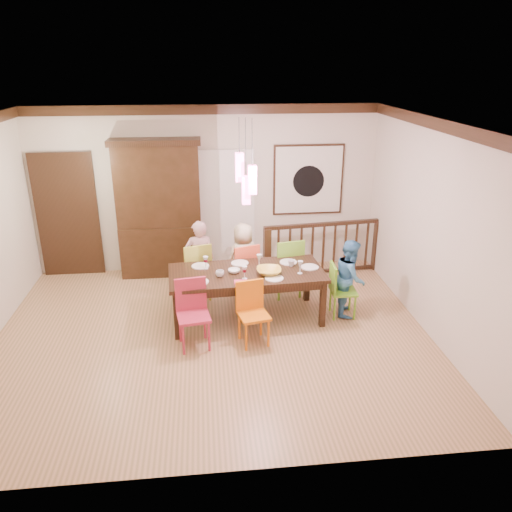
{
  "coord_description": "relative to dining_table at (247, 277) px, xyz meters",
  "views": [
    {
      "loc": [
        -0.06,
        -6.1,
        3.6
      ],
      "look_at": [
        0.66,
        0.52,
        0.96
      ],
      "focal_mm": 35.0,
      "sensor_mm": 36.0,
      "label": 1
    }
  ],
  "objects": [
    {
      "name": "plate_far_mid",
      "position": [
        -0.07,
        0.31,
        0.09
      ],
      "size": [
        0.26,
        0.26,
        0.01
      ],
      "primitive_type": "cylinder",
      "color": "white",
      "rests_on": "dining_table"
    },
    {
      "name": "person_far_mid",
      "position": [
        0.03,
        0.91,
        -0.08
      ],
      "size": [
        0.68,
        0.56,
        1.18
      ],
      "primitive_type": "imported",
      "rotation": [
        0.0,
        0.0,
        3.53
      ],
      "color": "beige",
      "rests_on": "floor"
    },
    {
      "name": "pendant_cluster",
      "position": [
        0.0,
        -0.0,
        1.44
      ],
      "size": [
        0.27,
        0.21,
        1.14
      ],
      "color": "#FF4C9B",
      "rests_on": "ceiling"
    },
    {
      "name": "napkin",
      "position": [
        -0.11,
        -0.37,
        0.09
      ],
      "size": [
        0.18,
        0.14,
        0.01
      ],
      "primitive_type": "cube",
      "color": "#D83359",
      "rests_on": "dining_table"
    },
    {
      "name": "plate_near_mid",
      "position": [
        0.36,
        -0.29,
        0.09
      ],
      "size": [
        0.26,
        0.26,
        0.01
      ],
      "primitive_type": "cylinder",
      "color": "white",
      "rests_on": "dining_table"
    },
    {
      "name": "chair_far_left",
      "position": [
        -0.75,
        0.76,
        -0.12
      ],
      "size": [
        0.54,
        0.54,
        0.96
      ],
      "rotation": [
        0.0,
        0.0,
        3.43
      ],
      "color": "#BCC63F",
      "rests_on": "floor"
    },
    {
      "name": "ceiling",
      "position": [
        -0.52,
        -0.46,
        2.23
      ],
      "size": [
        6.0,
        6.0,
        0.0
      ],
      "primitive_type": "plane",
      "rotation": [
        3.14,
        0.0,
        0.0
      ],
      "color": "white",
      "rests_on": "wall_back"
    },
    {
      "name": "wine_glass_c",
      "position": [
        -0.05,
        -0.25,
        0.17
      ],
      "size": [
        0.08,
        0.08,
        0.19
      ],
      "primitive_type": null,
      "color": "#590C19",
      "rests_on": "dining_table"
    },
    {
      "name": "chair_near_mid",
      "position": [
        0.03,
        -0.71,
        -0.18
      ],
      "size": [
        0.46,
        0.46,
        0.85
      ],
      "rotation": [
        0.0,
        0.0,
        0.22
      ],
      "color": "orange",
      "rests_on": "floor"
    },
    {
      "name": "chair_end_right",
      "position": [
        1.43,
        -0.07,
        -0.2
      ],
      "size": [
        0.39,
        0.39,
        0.82
      ],
      "rotation": [
        0.0,
        0.0,
        1.53
      ],
      "color": "#69B224",
      "rests_on": "floor"
    },
    {
      "name": "china_hutch",
      "position": [
        -1.34,
        1.84,
        0.52
      ],
      "size": [
        1.51,
        0.46,
        2.38
      ],
      "color": "black",
      "rests_on": "floor"
    },
    {
      "name": "crown_molding",
      "position": [
        -0.52,
        -0.46,
        2.15
      ],
      "size": [
        6.0,
        5.0,
        0.16
      ],
      "primitive_type": null,
      "color": "black",
      "rests_on": "wall_back"
    },
    {
      "name": "wine_glass_b",
      "position": [
        0.2,
        0.16,
        0.17
      ],
      "size": [
        0.08,
        0.08,
        0.19
      ],
      "primitive_type": null,
      "color": "silver",
      "rests_on": "dining_table"
    },
    {
      "name": "panel_door",
      "position": [
        -2.92,
        1.99,
        0.38
      ],
      "size": [
        1.04,
        0.07,
        2.24
      ],
      "primitive_type": "cube",
      "color": "black",
      "rests_on": "wall_back"
    },
    {
      "name": "white_doorway",
      "position": [
        -0.17,
        2.01,
        0.38
      ],
      "size": [
        0.97,
        0.05,
        2.22
      ],
      "primitive_type": "cube",
      "color": "silver",
      "rests_on": "wall_back"
    },
    {
      "name": "small_bowl",
      "position": [
        -0.18,
        -0.02,
        0.11
      ],
      "size": [
        0.23,
        0.23,
        0.05
      ],
      "primitive_type": "imported",
      "rotation": [
        0.0,
        0.0,
        0.42
      ],
      "color": "white",
      "rests_on": "dining_table"
    },
    {
      "name": "chair_far_right",
      "position": [
        0.7,
        0.73,
        -0.11
      ],
      "size": [
        0.52,
        0.52,
        0.99
      ],
      "rotation": [
        0.0,
        0.0,
        3.32
      ],
      "color": "#6DAD2C",
      "rests_on": "floor"
    },
    {
      "name": "plate_near_left",
      "position": [
        -0.68,
        -0.3,
        0.09
      ],
      "size": [
        0.26,
        0.26,
        0.01
      ],
      "primitive_type": "cylinder",
      "color": "white",
      "rests_on": "dining_table"
    },
    {
      "name": "person_far_left",
      "position": [
        -0.67,
        0.81,
        -0.03
      ],
      "size": [
        0.5,
        0.36,
        1.28
      ],
      "primitive_type": "imported",
      "rotation": [
        0.0,
        0.0,
        3.26
      ],
      "color": "beige",
      "rests_on": "floor"
    },
    {
      "name": "plate_end_right",
      "position": [
        0.93,
        0.05,
        0.09
      ],
      "size": [
        0.26,
        0.26,
        0.01
      ],
      "primitive_type": "cylinder",
      "color": "white",
      "rests_on": "dining_table"
    },
    {
      "name": "wine_glass_a",
      "position": [
        -0.58,
        0.17,
        0.17
      ],
      "size": [
        0.08,
        0.08,
        0.19
      ],
      "primitive_type": null,
      "color": "#590C19",
      "rests_on": "dining_table"
    },
    {
      "name": "wine_glass_d",
      "position": [
        0.75,
        -0.15,
        0.17
      ],
      "size": [
        0.08,
        0.08,
        0.19
      ],
      "primitive_type": null,
      "color": "silver",
      "rests_on": "dining_table"
    },
    {
      "name": "serving_bowl",
      "position": [
        0.31,
        -0.12,
        0.12
      ],
      "size": [
        0.37,
        0.37,
        0.09
      ],
      "primitive_type": "imported",
      "rotation": [
        0.0,
        0.0,
        -0.06
      ],
      "color": "gold",
      "rests_on": "dining_table"
    },
    {
      "name": "person_end_right",
      "position": [
        1.54,
        0.01,
        -0.09
      ],
      "size": [
        0.57,
        0.66,
        1.16
      ],
      "primitive_type": "imported",
      "rotation": [
        0.0,
        0.0,
        1.31
      ],
      "color": "#4385BD",
      "rests_on": "floor"
    },
    {
      "name": "cup_left",
      "position": [
        -0.39,
        -0.14,
        0.13
      ],
      "size": [
        0.15,
        0.15,
        0.09
      ],
      "primitive_type": "imported",
      "rotation": [
        0.0,
        0.0,
        0.42
      ],
      "color": "silver",
      "rests_on": "dining_table"
    },
    {
      "name": "wall_right",
      "position": [
        2.48,
        -0.46,
        0.78
      ],
      "size": [
        0.0,
        5.0,
        5.0
      ],
      "primitive_type": "plane",
      "rotation": [
        1.57,
        0.0,
        -1.57
      ],
      "color": "beige",
      "rests_on": "floor"
    },
    {
      "name": "balustrade",
      "position": [
        1.49,
        1.49,
        -0.17
      ],
      "size": [
        2.18,
        0.32,
        0.96
      ],
      "rotation": [
        0.0,
        0.0,
        0.11
      ],
      "color": "black",
      "rests_on": "floor"
    },
    {
      "name": "cup_right",
      "position": [
        0.67,
        0.13,
        0.13
      ],
      "size": [
        0.11,
        0.11,
        0.1
      ],
      "primitive_type": "imported",
      "rotation": [
        0.0,
        0.0,
        0.06
      ],
      "color": "silver",
      "rests_on": "dining_table"
    },
    {
      "name": "plate_far_left",
      "position": [
        -0.66,
        0.26,
        0.09
      ],
      "size": [
        0.26,
        0.26,
        0.01
      ],
      "primitive_type": "cylinder",
      "color": "white",
      "rests_on": "dining_table"
    },
    {
      "name": "painting",
      "position": [
        1.28,
        2.0,
        0.93
      ],
      "size": [
        1.25,
        0.06,
        1.25
      ],
      "color": "black",
      "rests_on": "wall_back"
    },
    {
      "name": "chair_far_mid",
      "position": [
        0.0,
        0.76,
        -0.14
      ],
      "size": [
        0.52,
        0.52,
        0.92
      ],
      "rotation": [
        0.0,
        0.0,
        3.46
      ],
      "color": "#F25732",
      "rests_on": "floor"
    },
    {
      "name": "plate_far_right",
      "position": [
        0.65,
        0.27,
        0.09
      ],
      "size": [
        0.26,
        0.26,
        0.01
      ],
      "primitive_type": "cylinder",
      "color": "white",
      "rests_on": "dining_table"
    },
    {
      "name": "floor",
      "position": [
        -0.52,
        -0.46,
        -0.67
      ],
      "size": [
        6.0,
        6.0,
        0.0
      ],
      "primitive_type": "plane",
      "color": "olive",
      "rests_on": "ground"
    },
    {
      "name": "dining_table",
      "position": [
        0.0,
        0.0,
        0.0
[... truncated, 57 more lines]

